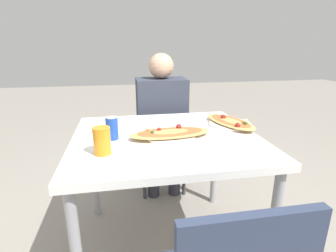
% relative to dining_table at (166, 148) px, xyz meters
% --- Properties ---
extents(ground_plane, '(14.00, 14.00, 0.00)m').
position_rel_dining_table_xyz_m(ground_plane, '(0.00, 0.00, -0.68)').
color(ground_plane, gray).
extents(dining_table, '(1.04, 0.94, 0.76)m').
position_rel_dining_table_xyz_m(dining_table, '(0.00, 0.00, 0.00)').
color(dining_table, white).
rests_on(dining_table, ground_plane).
extents(chair_far_seated, '(0.40, 0.40, 0.89)m').
position_rel_dining_table_xyz_m(chair_far_seated, '(0.08, 0.80, -0.18)').
color(chair_far_seated, '#2D3851').
rests_on(chair_far_seated, ground_plane).
extents(person_seated, '(0.40, 0.29, 1.19)m').
position_rel_dining_table_xyz_m(person_seated, '(0.08, 0.69, 0.02)').
color(person_seated, '#2D2D38').
rests_on(person_seated, ground_plane).
extents(pizza_main, '(0.47, 0.28, 0.06)m').
position_rel_dining_table_xyz_m(pizza_main, '(0.02, -0.02, 0.10)').
color(pizza_main, white).
rests_on(pizza_main, dining_table).
extents(soda_can, '(0.07, 0.07, 0.12)m').
position_rel_dining_table_xyz_m(soda_can, '(-0.30, -0.00, 0.14)').
color(soda_can, '#1E47B2').
rests_on(soda_can, dining_table).
extents(drink_glass, '(0.08, 0.08, 0.13)m').
position_rel_dining_table_xyz_m(drink_glass, '(-0.34, -0.20, 0.14)').
color(drink_glass, orange).
rests_on(drink_glass, dining_table).
extents(pizza_second, '(0.29, 0.45, 0.06)m').
position_rel_dining_table_xyz_m(pizza_second, '(0.44, 0.12, 0.10)').
color(pizza_second, white).
rests_on(pizza_second, dining_table).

